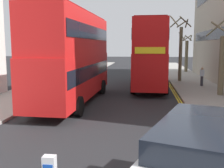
{
  "coord_description": "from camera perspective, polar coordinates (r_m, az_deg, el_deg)",
  "views": [
    {
      "loc": [
        2.05,
        -1.58,
        3.58
      ],
      "look_at": [
        0.5,
        11.0,
        1.8
      ],
      "focal_mm": 43.43,
      "sensor_mm": 36.0,
      "label": 1
    }
  ],
  "objects": [
    {
      "name": "kerb_line_inner",
      "position": [
        16.13,
        14.7,
        -5.08
      ],
      "size": [
        0.1,
        56.0,
        0.01
      ],
      "primitive_type": "cube",
      "color": "yellow",
      "rests_on": "ground"
    },
    {
      "name": "double_decker_bus_away",
      "position": [
        17.25,
        -8.18,
        6.09
      ],
      "size": [
        3.01,
        10.87,
        5.64
      ],
      "color": "red",
      "rests_on": "ground"
    },
    {
      "name": "street_tree_near",
      "position": [
        20.51,
        22.11,
        4.36
      ],
      "size": [
        1.99,
        2.12,
        5.27
      ],
      "color": "#6B6047",
      "rests_on": "sidewalk_right"
    },
    {
      "name": "sidewalk_left",
      "position": [
        19.86,
        -18.63,
        -2.6
      ],
      "size": [
        4.0,
        80.0,
        0.14
      ],
      "primitive_type": "cube",
      "color": "#9E9991",
      "rests_on": "ground"
    },
    {
      "name": "street_tree_far",
      "position": [
        37.82,
        15.39,
        6.07
      ],
      "size": [
        1.72,
        1.73,
        5.28
      ],
      "color": "#6B6047",
      "rests_on": "sidewalk_right"
    },
    {
      "name": "kerb_line_outer",
      "position": [
        16.16,
        15.27,
        -5.08
      ],
      "size": [
        0.1,
        56.0,
        0.01
      ],
      "primitive_type": "cube",
      "color": "yellow",
      "rests_on": "ground"
    },
    {
      "name": "pedestrian_far",
      "position": [
        24.69,
        18.41,
        1.56
      ],
      "size": [
        0.34,
        0.22,
        1.62
      ],
      "color": "#2D2D38",
      "rests_on": "sidewalk_right"
    },
    {
      "name": "street_tree_mid",
      "position": [
        27.65,
        14.19,
        7.15
      ],
      "size": [
        2.04,
        2.2,
        6.41
      ],
      "color": "#6B6047",
      "rests_on": "sidewalk_right"
    },
    {
      "name": "sidewalk_right",
      "position": [
        18.47,
        20.86,
        -3.49
      ],
      "size": [
        4.0,
        80.0,
        0.14
      ],
      "primitive_type": "cube",
      "color": "#9E9991",
      "rests_on": "ground"
    },
    {
      "name": "double_decker_bus_oncoming",
      "position": [
        23.6,
        8.07,
        6.59
      ],
      "size": [
        2.98,
        10.86,
        5.64
      ],
      "color": "#B20F0F",
      "rests_on": "ground"
    }
  ]
}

